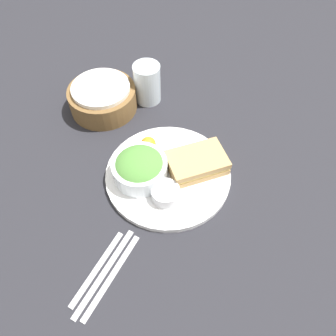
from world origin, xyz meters
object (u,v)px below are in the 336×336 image
(sandwich, at_px, (197,163))
(drink_glass, at_px, (147,83))
(salad_bowl, at_px, (140,168))
(plate, at_px, (168,174))
(knife, at_px, (104,272))
(dressing_cup, at_px, (166,193))
(spoon, at_px, (97,268))
(fork, at_px, (112,276))
(bread_basket, at_px, (103,98))

(sandwich, height_order, drink_glass, drink_glass)
(sandwich, distance_m, salad_bowl, 0.14)
(drink_glass, bearing_deg, plate, -120.32)
(salad_bowl, xyz_separation_m, knife, (-0.20, -0.13, -0.04))
(plate, height_order, dressing_cup, dressing_cup)
(dressing_cup, bearing_deg, spoon, -172.78)
(plate, bearing_deg, dressing_cup, -136.93)
(plate, xyz_separation_m, fork, (-0.25, -0.11, -0.00))
(dressing_cup, bearing_deg, knife, -168.05)
(sandwich, distance_m, fork, 0.33)
(plate, xyz_separation_m, spoon, (-0.26, -0.07, -0.00))
(knife, height_order, spoon, same)
(salad_bowl, relative_size, fork, 0.67)
(spoon, bearing_deg, bread_basket, -146.89)
(sandwich, relative_size, salad_bowl, 1.25)
(plate, bearing_deg, drink_glass, 59.68)
(sandwich, distance_m, knife, 0.33)
(fork, distance_m, knife, 0.02)
(salad_bowl, xyz_separation_m, fork, (-0.20, -0.15, -0.04))
(drink_glass, xyz_separation_m, fork, (-0.40, -0.36, -0.06))
(dressing_cup, distance_m, fork, 0.21)
(sandwich, xyz_separation_m, salad_bowl, (-0.12, 0.08, 0.01))
(sandwich, distance_m, dressing_cup, 0.11)
(knife, relative_size, spoon, 1.17)
(spoon, bearing_deg, plate, 176.25)
(plate, bearing_deg, fork, -156.86)
(sandwich, height_order, bread_basket, bread_basket)
(spoon, bearing_deg, drink_glass, -161.18)
(fork, xyz_separation_m, knife, (-0.01, 0.02, 0.00))
(drink_glass, bearing_deg, sandwich, -106.27)
(spoon, bearing_deg, knife, 90.00)
(plate, distance_m, fork, 0.28)
(dressing_cup, xyz_separation_m, spoon, (-0.21, -0.03, -0.03))
(salad_bowl, bearing_deg, drink_glass, 46.24)
(bread_basket, relative_size, fork, 0.96)
(sandwich, bearing_deg, dressing_cup, -173.98)
(dressing_cup, height_order, spoon, dressing_cup)
(sandwich, height_order, knife, sandwich)
(plate, relative_size, dressing_cup, 4.59)
(drink_glass, relative_size, fork, 0.59)
(salad_bowl, distance_m, dressing_cup, 0.09)
(bread_basket, height_order, spoon, bread_basket)
(bread_basket, distance_m, knife, 0.49)
(bread_basket, distance_m, fork, 0.50)
(sandwich, relative_size, knife, 0.79)
(drink_glass, bearing_deg, dressing_cup, -123.49)
(plate, distance_m, dressing_cup, 0.07)
(dressing_cup, xyz_separation_m, bread_basket, (0.08, 0.35, 0.01))
(sandwich, relative_size, spoon, 0.93)
(salad_bowl, height_order, bread_basket, salad_bowl)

